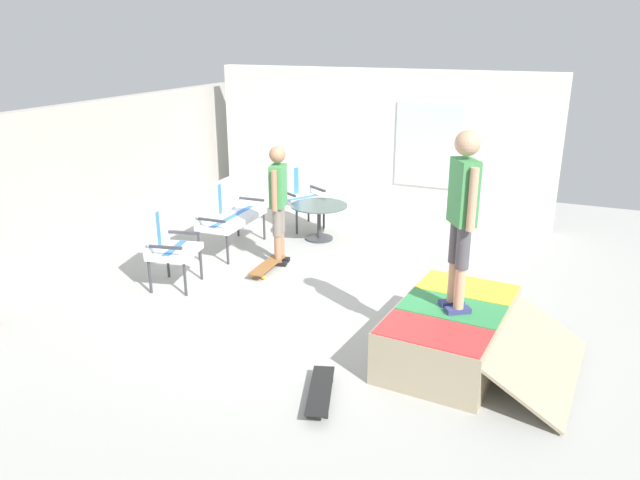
% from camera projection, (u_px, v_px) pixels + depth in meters
% --- Properties ---
extents(ground_plane, '(12.00, 12.00, 0.10)m').
position_uv_depth(ground_plane, '(318.00, 304.00, 7.48)').
color(ground_plane, '#A8A8A3').
extents(back_wall_cinderblock, '(9.00, 0.20, 2.18)m').
position_uv_depth(back_wall_cinderblock, '(61.00, 184.00, 8.61)').
color(back_wall_cinderblock, '#ADA89E').
rests_on(back_wall_cinderblock, ground_plane).
extents(house_facade, '(0.23, 6.00, 2.57)m').
position_uv_depth(house_facade, '(379.00, 145.00, 10.53)').
color(house_facade, white).
rests_on(house_facade, ground_plane).
extents(skate_ramp, '(1.89, 1.89, 0.54)m').
position_uv_depth(skate_ramp, '(453.00, 332.00, 6.11)').
color(skate_ramp, tan).
rests_on(skate_ramp, ground_plane).
extents(patio_bench, '(1.27, 0.59, 1.02)m').
position_uv_depth(patio_bench, '(225.00, 210.00, 9.07)').
color(patio_bench, '#38383D').
rests_on(patio_bench, ground_plane).
extents(patio_chair_near_house, '(0.82, 0.80, 1.02)m').
position_uv_depth(patio_chair_near_house, '(299.00, 191.00, 10.15)').
color(patio_chair_near_house, '#38383D').
rests_on(patio_chair_near_house, ground_plane).
extents(patio_chair_by_wall, '(0.73, 0.67, 1.02)m').
position_uv_depth(patio_chair_by_wall, '(165.00, 241.00, 7.72)').
color(patio_chair_by_wall, '#38383D').
rests_on(patio_chair_by_wall, ground_plane).
extents(patio_table, '(0.90, 0.90, 0.57)m').
position_uv_depth(patio_table, '(319.00, 215.00, 9.55)').
color(patio_table, '#38383D').
rests_on(patio_table, ground_plane).
extents(person_watching, '(0.47, 0.29, 1.69)m').
position_uv_depth(person_watching, '(278.00, 197.00, 8.36)').
color(person_watching, black).
rests_on(person_watching, ground_plane).
extents(person_skater, '(0.41, 0.36, 1.77)m').
position_uv_depth(person_skater, '(462.00, 208.00, 5.65)').
color(person_skater, navy).
rests_on(person_skater, skate_ramp).
extents(skateboard_by_bench, '(0.81, 0.23, 0.10)m').
position_uv_depth(skateboard_by_bench, '(267.00, 266.00, 8.35)').
color(skateboard_by_bench, brown).
rests_on(skateboard_by_bench, ground_plane).
extents(skateboard_spare, '(0.82, 0.44, 0.10)m').
position_uv_depth(skateboard_spare, '(320.00, 391.00, 5.44)').
color(skateboard_spare, black).
rests_on(skateboard_spare, ground_plane).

